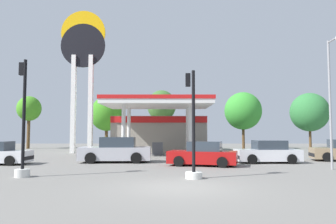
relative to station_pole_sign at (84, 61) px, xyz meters
name	(u,v)px	position (x,y,z in m)	size (l,w,h in m)	color
ground_plane	(180,187)	(8.60, -18.89, -8.82)	(90.00, 90.00, 0.00)	slate
gas_station	(160,130)	(7.30, 2.84, -6.64)	(9.39, 13.27, 4.83)	gray
station_pole_sign	(84,61)	(0.00, 0.00, 0.00)	(4.25, 0.56, 13.70)	white
car_0	(204,155)	(10.23, -11.52, -8.18)	(4.26, 2.64, 1.42)	black
car_2	(269,153)	(14.57, -9.76, -8.17)	(4.08, 1.98, 1.43)	black
car_3	(117,151)	(4.79, -9.34, -8.08)	(4.65, 2.23, 1.64)	black
traffic_signal_0	(194,144)	(9.25, -16.73, -7.38)	(0.70, 0.71, 4.60)	silver
traffic_signal_1	(24,139)	(1.84, -16.29, -7.16)	(0.64, 0.67, 5.17)	silver
tree_0	(30,109)	(-8.55, 8.06, -4.06)	(2.84, 2.84, 6.31)	brown
tree_1	(108,114)	(0.81, 8.01, -4.66)	(3.89, 3.89, 6.23)	brown
tree_2	(163,106)	(7.44, 6.88, -3.76)	(3.36, 3.36, 6.87)	brown
tree_3	(244,111)	(17.01, 7.12, -4.36)	(4.31, 4.31, 6.67)	brown
tree_4	(311,112)	(25.74, 9.19, -4.37)	(4.66, 4.66, 6.83)	brown
corner_streetlamp	(333,91)	(16.81, -13.62, -4.69)	(0.24, 1.48, 6.87)	gray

